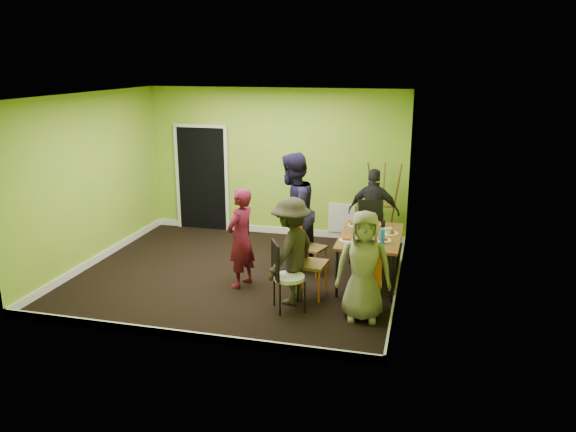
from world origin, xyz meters
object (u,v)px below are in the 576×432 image
at_px(thermos, 367,228).
at_px(person_front_end, 364,266).
at_px(chair_front_end, 368,278).
at_px(chair_left_near, 304,256).
at_px(chair_bentwood, 284,273).
at_px(blue_bottle, 382,236).
at_px(person_standing, 241,238).
at_px(orange_bottle, 371,229).
at_px(person_back_end, 374,212).
at_px(chair_left_far, 308,242).
at_px(chair_back_end, 370,217).
at_px(person_left_far, 292,212).
at_px(dining_table, 371,239).
at_px(person_left_near, 291,251).
at_px(easel, 383,204).

relative_size(thermos, person_front_end, 0.17).
relative_size(chair_front_end, person_front_end, 0.62).
xyz_separation_m(chair_left_near, person_front_end, (0.90, -0.55, 0.14)).
relative_size(chair_front_end, thermos, 3.74).
distance_m(chair_bentwood, thermos, 1.61).
height_order(blue_bottle, person_standing, person_standing).
xyz_separation_m(orange_bottle, person_back_end, (-0.08, 1.13, -0.04)).
bearing_deg(chair_front_end, chair_left_far, 124.40).
height_order(chair_front_end, chair_bentwood, chair_bentwood).
height_order(chair_front_end, blue_bottle, blue_bottle).
height_order(chair_left_far, chair_back_end, chair_back_end).
distance_m(chair_bentwood, person_left_far, 1.61).
height_order(orange_bottle, person_left_far, person_left_far).
height_order(chair_front_end, person_front_end, person_front_end).
bearing_deg(person_standing, chair_left_near, 100.76).
distance_m(chair_left_far, blue_bottle, 1.35).
relative_size(dining_table, thermos, 6.19).
distance_m(chair_left_far, person_left_near, 1.20).
bearing_deg(person_front_end, person_left_far, 123.80).
bearing_deg(chair_left_far, thermos, 95.17).
relative_size(chair_bentwood, person_back_end, 0.64).
xyz_separation_m(chair_left_near, chair_front_end, (0.94, -0.37, -0.09)).
xyz_separation_m(thermos, person_left_far, (-1.22, 0.27, 0.08)).
height_order(chair_bentwood, blue_bottle, chair_bentwood).
relative_size(dining_table, easel, 0.97).
height_order(thermos, person_back_end, person_back_end).
bearing_deg(chair_left_near, orange_bottle, 143.24).
bearing_deg(blue_bottle, person_left_near, -151.41).
bearing_deg(orange_bottle, chair_left_far, -178.93).
xyz_separation_m(orange_bottle, person_left_near, (-0.97, -1.19, -0.04)).
relative_size(blue_bottle, person_front_end, 0.15).
xyz_separation_m(blue_bottle, person_front_end, (-0.15, -0.94, -0.12)).
bearing_deg(person_back_end, orange_bottle, 96.50).
xyz_separation_m(easel, blue_bottle, (0.17, -2.20, 0.09)).
xyz_separation_m(easel, person_left_near, (-1.01, -2.84, -0.02)).
distance_m(thermos, orange_bottle, 0.23).
height_order(person_back_end, person_front_end, person_back_end).
height_order(thermos, person_left_near, person_left_near).
relative_size(dining_table, chair_back_end, 1.51).
relative_size(chair_back_end, person_standing, 0.66).
xyz_separation_m(chair_bentwood, person_standing, (-0.83, 0.66, 0.22)).
relative_size(dining_table, person_front_end, 1.02).
relative_size(chair_left_far, orange_bottle, 10.13).
relative_size(chair_front_end, orange_bottle, 10.16).
height_order(person_standing, person_back_end, person_back_end).
distance_m(chair_bentwood, blue_bottle, 1.56).
bearing_deg(blue_bottle, thermos, 127.99).
bearing_deg(person_front_end, person_left_near, 157.35).
height_order(dining_table, thermos, thermos).
relative_size(chair_front_end, person_left_near, 0.60).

